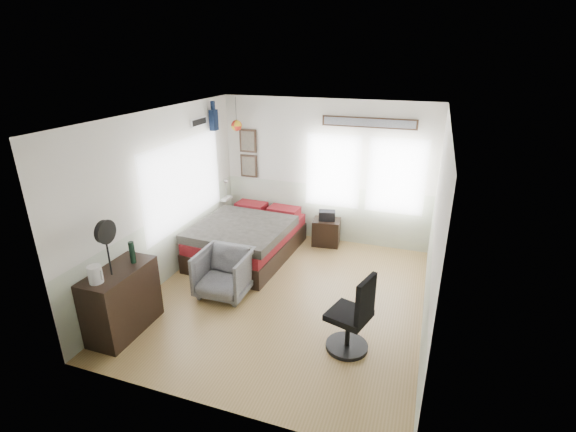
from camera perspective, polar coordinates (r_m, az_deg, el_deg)
name	(u,v)px	position (r m, az deg, el deg)	size (l,w,h in m)	color
ground_plane	(286,296)	(6.45, -0.33, -10.94)	(4.00, 4.50, 0.01)	olive
room_shell	(285,191)	(5.94, -0.47, 3.40)	(4.02, 4.52, 2.71)	silver
wall_decor	(264,132)	(7.78, -3.30, 11.46)	(3.55, 1.32, 1.44)	#321E15
bed	(247,238)	(7.54, -5.58, -3.07)	(1.63, 2.20, 0.68)	black
dresser	(122,301)	(5.93, -21.75, -10.70)	(0.48, 1.00, 0.90)	black
armchair	(224,273)	(6.41, -8.71, -7.72)	(0.76, 0.78, 0.71)	gray
nightstand	(326,232)	(8.00, 5.26, -2.20)	(0.50, 0.40, 0.50)	black
task_chair	(353,321)	(5.26, 8.85, -13.97)	(0.58, 0.58, 1.05)	black
kettle	(95,274)	(5.47, -24.86, -7.26)	(0.19, 0.16, 0.22)	silver
bottle	(132,252)	(5.77, -20.54, -4.68)	(0.07, 0.07, 0.29)	black
stand_fan	(105,233)	(5.39, -23.72, -2.12)	(0.08, 0.30, 0.73)	black
black_bag	(327,215)	(7.87, 5.34, 0.07)	(0.30, 0.20, 0.18)	black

